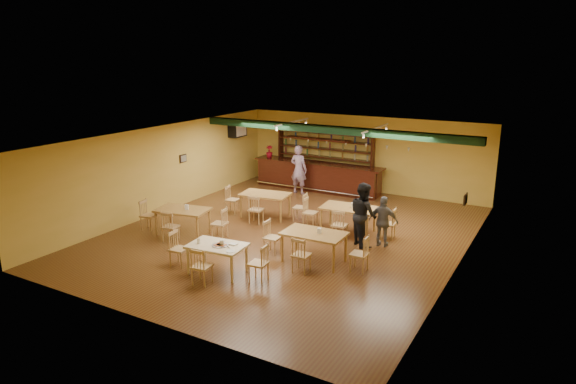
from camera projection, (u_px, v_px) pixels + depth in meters
The scene contains 23 objects.
floor at pixel (289, 234), 15.56m from camera, with size 12.00×12.00×0.00m, color #572E19.
ceiling_beam at pixel (330, 130), 17.16m from camera, with size 10.00×0.30×0.25m, color black.
track_rail_left at pixel (292, 122), 18.50m from camera, with size 0.05×2.50×0.05m, color white.
track_rail_right at pixel (376, 128), 16.98m from camera, with size 0.05×2.50×0.05m, color white.
ac_unit at pixel (237, 130), 20.75m from camera, with size 0.34×0.70×0.48m, color white.
picture_left at pixel (183, 158), 18.32m from camera, with size 0.04×0.34×0.28m, color black.
picture_right at pixel (466, 199), 13.17m from camera, with size 0.04×0.34×0.28m, color black.
bar_counter at pixel (317, 176), 20.50m from camera, with size 5.44×0.85×1.13m, color #36130A.
back_bar_hutch at pixel (324, 160), 20.87m from camera, with size 4.21×0.40×2.28m, color #36130A.
poinsettia at pixel (269, 151), 21.36m from camera, with size 0.28×0.28×0.50m, color #B51025.
dining_table_a at pixel (265, 205), 17.17m from camera, with size 1.61×0.97×0.81m, color #A67B3B.
dining_table_b at pixel (348, 219), 15.67m from camera, with size 1.62×0.97×0.81m, color #A67B3B.
dining_table_c at pixel (183, 221), 15.54m from camera, with size 1.57×0.94×0.78m, color #A67B3B.
dining_table_d at pixel (314, 247), 13.41m from camera, with size 1.63×0.98×0.82m, color #A67B3B.
near_table at pixel (217, 259), 12.73m from camera, with size 1.41×0.91×0.75m, color beige.
pizza_tray at pixel (220, 245), 12.58m from camera, with size 0.40×0.40×0.01m, color silver.
parmesan_shaker at pixel (199, 241), 12.70m from camera, with size 0.07×0.07×0.11m, color #EAE5C6.
napkin_stack at pixel (233, 244), 12.63m from camera, with size 0.20×0.15×0.03m, color white.
pizza_server at pixel (226, 245), 12.55m from camera, with size 0.32×0.09×0.00m, color silver.
side_plate at pixel (230, 251), 12.20m from camera, with size 0.22×0.22×0.01m, color white.
patron_bar at pixel (299, 170), 19.90m from camera, with size 0.70×0.46×1.93m, color #7B479A.
patron_right_a at pixel (363, 214), 14.48m from camera, with size 0.90×0.70×1.85m, color black.
patron_right_b at pixel (383, 222), 14.43m from camera, with size 0.86×0.36×1.47m, color slate.
Camera 1 is at (7.19, -12.79, 5.34)m, focal length 31.69 mm.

